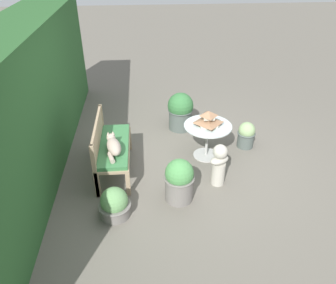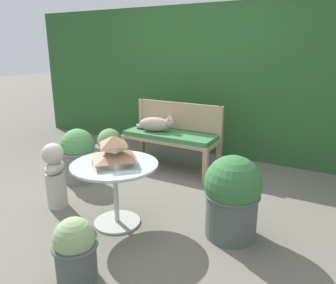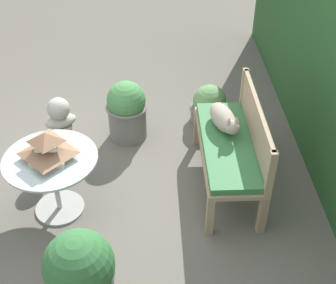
% 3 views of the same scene
% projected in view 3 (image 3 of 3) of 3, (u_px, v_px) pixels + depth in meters
% --- Properties ---
extents(ground, '(30.00, 30.00, 0.00)m').
position_uv_depth(ground, '(105.00, 191.00, 4.29)').
color(ground, '#666056').
extents(garden_bench, '(1.26, 0.48, 0.49)m').
position_uv_depth(garden_bench, '(228.00, 148.00, 4.13)').
color(garden_bench, tan).
rests_on(garden_bench, ground).
extents(bench_backrest, '(1.26, 0.06, 0.86)m').
position_uv_depth(bench_backrest, '(255.00, 129.00, 4.01)').
color(bench_backrest, tan).
rests_on(bench_backrest, ground).
extents(cat, '(0.56, 0.29, 0.24)m').
position_uv_depth(cat, '(224.00, 118.00, 4.18)').
color(cat, '#A89989').
rests_on(cat, garden_bench).
extents(patio_table, '(0.77, 0.77, 0.58)m').
position_uv_depth(patio_table, '(52.00, 169.00, 3.83)').
color(patio_table, '#B7B7B2').
rests_on(patio_table, ground).
extents(pagoda_birdhouse, '(0.37, 0.37, 0.25)m').
position_uv_depth(pagoda_birdhouse, '(48.00, 148.00, 3.69)').
color(pagoda_birdhouse, beige).
rests_on(pagoda_birdhouse, patio_table).
extents(garden_bust, '(0.28, 0.34, 0.67)m').
position_uv_depth(garden_bust, '(62.00, 127.00, 4.47)').
color(garden_bust, '#B7B2A3').
rests_on(garden_bust, ground).
extents(potted_plant_bench_right, '(0.42, 0.42, 0.64)m').
position_uv_depth(potted_plant_bench_right, '(127.00, 110.00, 4.74)').
color(potted_plant_bench_right, slate).
rests_on(potted_plant_bench_right, ground).
extents(potted_plant_patio_mid, '(0.43, 0.43, 0.43)m').
position_uv_depth(potted_plant_patio_mid, '(209.00, 106.00, 5.05)').
color(potted_plant_patio_mid, slate).
rests_on(potted_plant_patio_mid, ground).
extents(potted_plant_table_near, '(0.48, 0.48, 0.72)m').
position_uv_depth(potted_plant_table_near, '(81.00, 275.00, 3.14)').
color(potted_plant_table_near, '#4C5651').
rests_on(potted_plant_table_near, ground).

